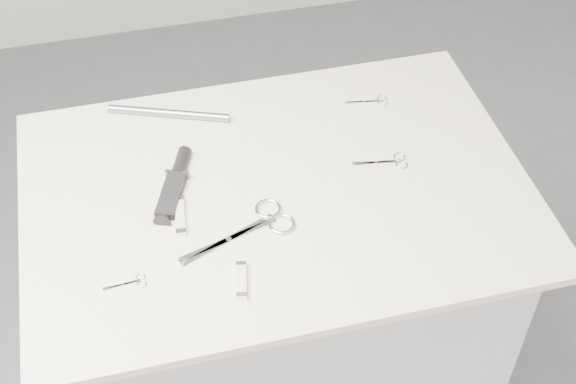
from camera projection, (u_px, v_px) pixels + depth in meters
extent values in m
cube|color=beige|center=(279.00, 325.00, 1.93)|extent=(0.90, 0.60, 0.90)
cube|color=beige|center=(277.00, 191.00, 1.60)|extent=(1.00, 0.70, 0.02)
cube|color=silver|center=(229.00, 240.00, 1.49)|extent=(0.20, 0.10, 0.00)
cylinder|color=silver|center=(229.00, 239.00, 1.49)|extent=(0.01, 0.01, 0.01)
torus|color=silver|center=(268.00, 209.00, 1.54)|extent=(0.05, 0.05, 0.01)
torus|color=silver|center=(282.00, 224.00, 1.52)|extent=(0.05, 0.05, 0.01)
cube|color=silver|center=(376.00, 163.00, 1.64)|extent=(0.10, 0.03, 0.00)
cylinder|color=silver|center=(376.00, 162.00, 1.64)|extent=(0.01, 0.01, 0.00)
torus|color=silver|center=(399.00, 157.00, 1.65)|extent=(0.03, 0.03, 0.00)
torus|color=silver|center=(402.00, 165.00, 1.63)|extent=(0.03, 0.03, 0.00)
cube|color=silver|center=(364.00, 102.00, 1.78)|extent=(0.08, 0.03, 0.00)
cylinder|color=silver|center=(364.00, 102.00, 1.77)|extent=(0.00, 0.00, 0.00)
torus|color=silver|center=(382.00, 98.00, 1.78)|extent=(0.02, 0.02, 0.00)
torus|color=silver|center=(383.00, 104.00, 1.77)|extent=(0.02, 0.02, 0.00)
cube|color=silver|center=(122.00, 285.00, 1.42)|extent=(0.07, 0.02, 0.00)
cylinder|color=silver|center=(122.00, 285.00, 1.42)|extent=(0.00, 0.00, 0.00)
torus|color=silver|center=(140.00, 277.00, 1.43)|extent=(0.02, 0.02, 0.00)
torus|color=silver|center=(142.00, 284.00, 1.42)|extent=(0.02, 0.02, 0.00)
cube|color=black|center=(171.00, 196.00, 1.56)|extent=(0.07, 0.12, 0.01)
cube|color=gray|center=(178.00, 175.00, 1.60)|extent=(0.04, 0.02, 0.02)
cylinder|color=black|center=(181.00, 163.00, 1.63)|extent=(0.05, 0.08, 0.02)
cube|color=silver|center=(180.00, 216.00, 1.53)|extent=(0.03, 0.10, 0.01)
cube|color=silver|center=(179.00, 199.00, 1.56)|extent=(0.02, 0.01, 0.01)
cube|color=silver|center=(181.00, 232.00, 1.50)|extent=(0.02, 0.01, 0.01)
cube|color=silver|center=(241.00, 280.00, 1.42)|extent=(0.03, 0.08, 0.01)
cube|color=silver|center=(241.00, 265.00, 1.45)|extent=(0.02, 0.01, 0.01)
cube|color=silver|center=(242.00, 296.00, 1.40)|extent=(0.02, 0.01, 0.01)
cylinder|color=gray|center=(168.00, 113.00, 1.74)|extent=(0.26, 0.11, 0.02)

